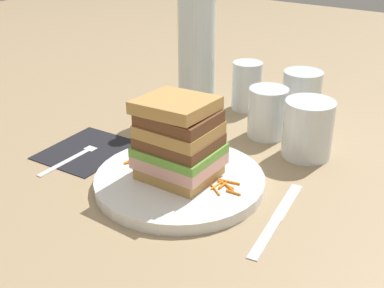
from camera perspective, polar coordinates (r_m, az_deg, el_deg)
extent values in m
plane|color=#9E8460|center=(0.79, -1.71, -4.60)|extent=(3.00, 3.00, 0.00)
cylinder|color=white|center=(0.79, -1.20, -4.01)|extent=(0.26, 0.26, 0.02)
cube|color=tan|center=(0.78, -1.22, -2.85)|extent=(0.11, 0.10, 0.02)
cube|color=#E0A393|center=(0.77, -1.23, -1.63)|extent=(0.12, 0.10, 0.02)
cube|color=#6BA83D|center=(0.76, -1.24, -0.55)|extent=(0.12, 0.10, 0.01)
cube|color=brown|center=(0.75, -1.25, 0.50)|extent=(0.11, 0.09, 0.02)
cube|color=tan|center=(0.75, -1.27, 1.75)|extent=(0.11, 0.10, 0.02)
cube|color=brown|center=(0.74, -1.28, 3.05)|extent=(0.10, 0.09, 0.02)
cube|color=tan|center=(0.73, -1.73, 4.37)|extent=(0.11, 0.10, 0.03)
cylinder|color=orange|center=(0.83, -4.68, -1.69)|extent=(0.03, 0.02, 0.00)
cylinder|color=orange|center=(0.81, -6.09, -2.42)|extent=(0.02, 0.02, 0.00)
cylinder|color=orange|center=(0.82, -3.91, -1.70)|extent=(0.03, 0.01, 0.00)
cylinder|color=orange|center=(0.80, -5.85, -2.59)|extent=(0.03, 0.01, 0.00)
cylinder|color=orange|center=(0.82, -6.81, -2.09)|extent=(0.02, 0.02, 0.00)
cylinder|color=orange|center=(0.83, -6.68, -1.72)|extent=(0.01, 0.03, 0.00)
cylinder|color=orange|center=(0.75, 3.77, -4.54)|extent=(0.03, 0.01, 0.00)
cylinder|color=orange|center=(0.76, 4.17, -4.22)|extent=(0.03, 0.01, 0.00)
cylinder|color=orange|center=(0.75, 2.89, -4.55)|extent=(0.01, 0.03, 0.00)
cylinder|color=orange|center=(0.74, 2.63, -5.13)|extent=(0.03, 0.02, 0.00)
cylinder|color=orange|center=(0.75, 3.42, -4.64)|extent=(0.00, 0.02, 0.00)
cylinder|color=orange|center=(0.73, 4.66, -5.42)|extent=(0.02, 0.00, 0.00)
cylinder|color=orange|center=(0.74, 4.28, -4.98)|extent=(0.02, 0.01, 0.00)
cube|color=black|center=(0.91, -11.61, -0.67)|extent=(0.13, 0.16, 0.00)
cube|color=silver|center=(0.88, -14.12, -1.83)|extent=(0.01, 0.11, 0.00)
cube|color=silver|center=(0.91, -11.28, -0.31)|extent=(0.02, 0.02, 0.00)
cylinder|color=silver|center=(0.93, -9.71, 0.19)|extent=(0.00, 0.04, 0.00)
cylinder|color=silver|center=(0.93, -9.96, 0.27)|extent=(0.00, 0.04, 0.00)
cylinder|color=silver|center=(0.93, -10.22, 0.36)|extent=(0.00, 0.04, 0.00)
cylinder|color=silver|center=(0.94, -10.47, 0.44)|extent=(0.00, 0.04, 0.00)
cube|color=silver|center=(0.68, 8.09, -10.38)|extent=(0.03, 0.10, 0.00)
cube|color=silver|center=(0.76, 10.60, -6.29)|extent=(0.03, 0.11, 0.00)
cylinder|color=white|center=(0.88, 12.83, 1.66)|extent=(0.08, 0.08, 0.10)
cylinder|color=#E55638|center=(0.89, 12.70, 0.44)|extent=(0.08, 0.08, 0.06)
cylinder|color=silver|center=(1.02, 0.51, 10.21)|extent=(0.07, 0.07, 0.25)
cylinder|color=silver|center=(1.03, 12.12, 5.34)|extent=(0.08, 0.08, 0.10)
cylinder|color=silver|center=(1.06, 6.14, 6.48)|extent=(0.06, 0.06, 0.10)
cylinder|color=silver|center=(0.94, 8.44, 3.50)|extent=(0.07, 0.07, 0.09)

